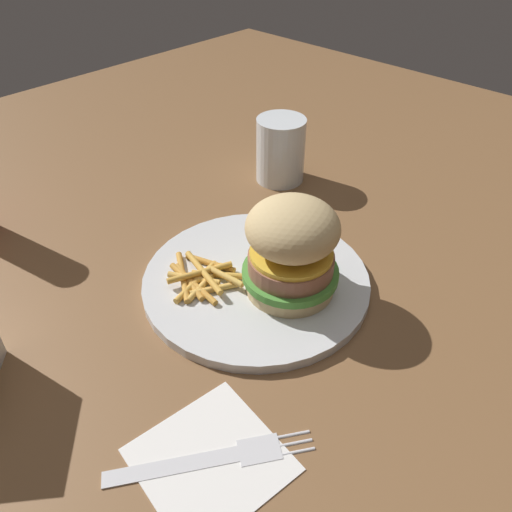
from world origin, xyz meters
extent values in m
plane|color=brown|center=(0.00, 0.00, 0.00)|extent=(1.60, 1.60, 0.00)
cylinder|color=silver|center=(-0.01, -0.02, 0.01)|extent=(0.26, 0.26, 0.01)
cylinder|color=tan|center=(-0.03, 0.01, 0.02)|extent=(0.10, 0.10, 0.02)
cylinder|color=#4C9338|center=(-0.03, 0.01, 0.03)|extent=(0.10, 0.10, 0.01)
cylinder|color=#8E5B47|center=(-0.03, 0.01, 0.05)|extent=(0.09, 0.09, 0.02)
cylinder|color=yellow|center=(-0.03, 0.01, 0.06)|extent=(0.09, 0.09, 0.01)
ellipsoid|color=tan|center=(-0.03, 0.01, 0.09)|extent=(0.10, 0.10, 0.06)
cylinder|color=#E5B251|center=(0.04, -0.04, 0.02)|extent=(0.05, 0.03, 0.01)
cylinder|color=#E5B251|center=(0.04, -0.07, 0.02)|extent=(0.04, 0.06, 0.01)
cylinder|color=gold|center=(0.04, -0.06, 0.02)|extent=(0.07, 0.02, 0.01)
cylinder|color=gold|center=(0.05, -0.06, 0.02)|extent=(0.02, 0.08, 0.01)
cylinder|color=gold|center=(0.01, -0.05, 0.02)|extent=(0.05, 0.06, 0.01)
cylinder|color=gold|center=(0.05, -0.08, 0.02)|extent=(0.05, 0.07, 0.01)
cylinder|color=#E5B251|center=(0.03, -0.06, 0.02)|extent=(0.07, 0.02, 0.01)
cylinder|color=gold|center=(0.05, -0.07, 0.02)|extent=(0.02, 0.06, 0.01)
cylinder|color=#E5B251|center=(0.02, -0.04, 0.02)|extent=(0.01, 0.05, 0.01)
cylinder|color=gold|center=(0.01, -0.08, 0.02)|extent=(0.03, 0.06, 0.01)
cylinder|color=gold|center=(0.03, -0.06, 0.02)|extent=(0.03, 0.08, 0.01)
cylinder|color=gold|center=(0.03, -0.07, 0.02)|extent=(0.07, 0.04, 0.01)
cube|color=white|center=(0.17, 0.10, 0.00)|extent=(0.12, 0.12, 0.00)
cube|color=silver|center=(0.19, 0.08, 0.00)|extent=(0.10, 0.07, 0.00)
cube|color=silver|center=(0.13, 0.12, 0.00)|extent=(0.04, 0.04, 0.00)
cylinder|color=silver|center=(0.11, 0.14, 0.00)|extent=(0.02, 0.02, 0.00)
cylinder|color=silver|center=(0.11, 0.14, 0.00)|extent=(0.02, 0.02, 0.00)
cylinder|color=silver|center=(0.10, 0.13, 0.00)|extent=(0.02, 0.02, 0.00)
cylinder|color=silver|center=(-0.21, -0.17, 0.05)|extent=(0.07, 0.07, 0.10)
cylinder|color=black|center=(-0.21, -0.17, 0.03)|extent=(0.07, 0.07, 0.06)
camera|label=1|loc=(0.30, 0.27, 0.38)|focal=35.10mm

